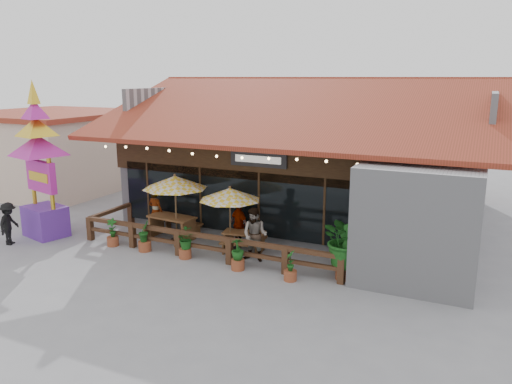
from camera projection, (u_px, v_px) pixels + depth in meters
The scene contains 19 objects.
ground at pixel (250, 261), 16.86m from camera, with size 100.00×100.00×0.00m, color gray.
restaurant_building at pixel (319, 167), 22.09m from camera, with size 15.50×14.73×6.09m.
patio_railing at pixel (188, 237), 17.41m from camera, with size 10.00×2.60×0.92m.
neighbor_building at pixel (54, 149), 27.84m from camera, with size 8.40×8.40×4.22m.
umbrella_left at pixel (175, 182), 18.51m from camera, with size 2.59×2.59×2.59m.
umbrella_right at pixel (230, 194), 17.52m from camera, with size 2.22×2.22×2.36m.
picnic_table_left at pixel (172, 223), 19.16m from camera, with size 1.98×1.76×0.88m.
picnic_table_right at pixel (244, 238), 17.79m from camera, with size 1.67×1.50×0.70m.
thai_sign_tower at pixel (38, 150), 18.82m from camera, with size 2.90×2.90×6.44m.
tropical_plant at pixel (346, 240), 15.13m from camera, with size 2.07×2.08×2.18m.
diner_a at pixel (156, 211), 19.78m from camera, with size 0.64×0.42×1.76m, color #3C2713.
diner_b at pixel (255, 235), 16.72m from camera, with size 0.89×0.70×1.84m, color #3C2713.
diner_c at pixel (239, 224), 18.22m from camera, with size 0.99×0.41×1.69m, color #3C2713.
pedestrian at pixel (9, 224), 18.41m from camera, with size 1.03×0.59×1.60m, color black.
planter_a at pixel (112, 234), 18.33m from camera, with size 0.43×0.43×1.05m.
planter_b at pixel (144, 237), 17.76m from camera, with size 0.46×0.46×1.12m.
planter_c at pixel (185, 242), 17.03m from camera, with size 0.78×0.73×1.05m.
planter_d at pixel (238, 255), 16.03m from camera, with size 0.56×0.56×1.07m.
planter_e at pixel (290, 268), 15.19m from camera, with size 0.40×0.41×0.98m.
Camera 1 is at (6.91, -14.32, 6.10)m, focal length 35.00 mm.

